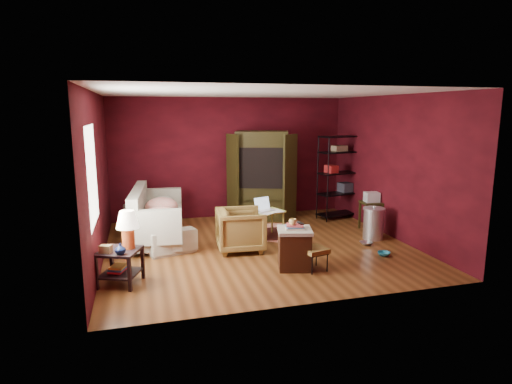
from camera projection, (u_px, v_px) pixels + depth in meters
The scene contains 18 objects.
room at pixel (257, 172), 7.69m from camera, with size 5.54×5.04×2.84m.
sofa at pixel (156, 220), 8.28m from camera, with size 2.14×0.63×0.84m, color #A5A18F.
armchair at pixel (241, 228), 7.70m from camera, with size 0.81×0.76×0.84m, color black.
pet_bowl_steel at pixel (366, 239), 8.06m from camera, with size 0.23×0.06×0.23m, color #ACAEB3.
pet_bowl_turquoise at pixel (384, 250), 7.45m from camera, with size 0.22×0.07×0.22m, color teal.
vase at pixel (120, 249), 5.96m from camera, with size 0.15×0.16×0.15m, color #0D1A42.
mug at pixel (293, 221), 6.72m from camera, with size 0.12×0.10×0.12m, color #D8BF69.
side_table at pixel (124, 240), 6.18m from camera, with size 0.71×0.71×1.08m.
sofa_cushions at pixel (155, 217), 8.27m from camera, with size 1.11×2.33×0.94m.
hamper at pixel (294, 248), 6.83m from camera, with size 0.65×0.65×0.75m.
footstool at pixel (315, 251), 6.74m from camera, with size 0.43×0.43×0.37m.
rug_round at pixel (278, 232), 8.91m from camera, with size 1.72×1.72×0.01m.
rug_oriental at pixel (261, 234), 8.71m from camera, with size 1.42×1.02×0.01m.
laptop_desk at pixel (266, 214), 8.43m from camera, with size 0.76×0.66×0.80m.
tv_armoire at pixel (262, 174), 9.84m from camera, with size 1.52×1.15×2.04m.
wire_shelving at pixel (339, 173), 9.91m from camera, with size 1.01×0.61×1.93m.
small_stand at pixel (371, 202), 8.96m from camera, with size 0.46×0.46×0.82m.
trash_can at pixel (373, 223), 8.40m from camera, with size 0.54×0.54×0.67m.
Camera 1 is at (-2.08, -7.36, 2.49)m, focal length 30.00 mm.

